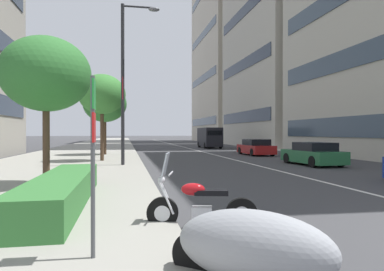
% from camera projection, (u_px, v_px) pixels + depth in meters
% --- Properties ---
extents(sidewalk_right_plaza, '(160.00, 8.90, 0.15)m').
position_uv_depth(sidewalk_right_plaza, '(88.00, 152.00, 32.85)').
color(sidewalk_right_plaza, gray).
rests_on(sidewalk_right_plaza, ground).
extents(lane_centre_stripe, '(110.00, 0.16, 0.01)m').
position_uv_depth(lane_centre_stripe, '(191.00, 149.00, 39.78)').
color(lane_centre_stripe, silver).
rests_on(lane_centre_stripe, ground).
extents(motorcycle_far_end_row, '(1.81, 2.00, 0.95)m').
position_uv_depth(motorcycle_far_end_row, '(251.00, 247.00, 4.08)').
color(motorcycle_far_end_row, gray).
rests_on(motorcycle_far_end_row, ground).
extents(motorcycle_second_in_row, '(0.75, 2.09, 1.46)m').
position_uv_depth(motorcycle_second_in_row, '(200.00, 207.00, 6.71)').
color(motorcycle_second_in_row, black).
rests_on(motorcycle_second_in_row, ground).
extents(car_mid_block_traffic, '(4.21, 2.04, 1.30)m').
position_uv_depth(car_mid_block_traffic, '(313.00, 154.00, 19.97)').
color(car_mid_block_traffic, '#236038').
rests_on(car_mid_block_traffic, ground).
extents(car_lead_in_lane, '(4.25, 1.95, 1.31)m').
position_uv_depth(car_lead_in_lane, '(256.00, 148.00, 28.82)').
color(car_lead_in_lane, maroon).
rests_on(car_lead_in_lane, ground).
extents(delivery_van_ahead, '(5.75, 2.15, 2.43)m').
position_uv_depth(delivery_van_ahead, '(209.00, 137.00, 42.54)').
color(delivery_van_ahead, black).
rests_on(delivery_van_ahead, ground).
extents(parking_sign_by_curb, '(0.32, 0.06, 2.47)m').
position_uv_depth(parking_sign_by_curb, '(93.00, 144.00, 4.74)').
color(parking_sign_by_curb, '#47494C').
rests_on(parking_sign_by_curb, sidewalk_right_plaza).
extents(street_lamp_with_banners, '(1.26, 2.04, 8.47)m').
position_uv_depth(street_lamp_with_banners, '(128.00, 71.00, 18.47)').
color(street_lamp_with_banners, '#232326').
rests_on(street_lamp_with_banners, sidewalk_right_plaza).
extents(clipped_hedge_bed, '(6.26, 1.10, 0.68)m').
position_uv_depth(clipped_hedge_bed, '(62.00, 190.00, 8.29)').
color(clipped_hedge_bed, '#337033').
rests_on(clipped_hedge_bed, sidewalk_right_plaza).
extents(street_tree_by_lamp_post, '(2.84, 2.84, 4.80)m').
position_uv_depth(street_tree_by_lamp_post, '(46.00, 75.00, 11.31)').
color(street_tree_by_lamp_post, '#473323').
rests_on(street_tree_by_lamp_post, sidewalk_right_plaza).
extents(street_tree_far_plaza, '(2.84, 2.84, 5.24)m').
position_uv_depth(street_tree_far_plaza, '(102.00, 94.00, 21.23)').
color(street_tree_far_plaza, '#473323').
rests_on(street_tree_far_plaza, sidewalk_right_plaza).
extents(street_tree_near_plaza_corner, '(3.35, 3.35, 5.37)m').
position_uv_depth(street_tree_near_plaza_corner, '(105.00, 104.00, 27.25)').
color(street_tree_near_plaza_corner, '#473323').
rests_on(street_tree_near_plaza_corner, sidewalk_right_plaza).
extents(office_tower_mid_left, '(24.16, 15.21, 51.30)m').
position_uv_depth(office_tower_mid_left, '(238.00, 19.00, 73.03)').
color(office_tower_mid_left, beige).
rests_on(office_tower_mid_left, ground).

